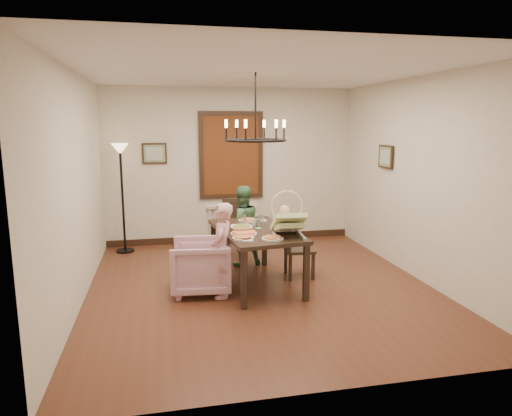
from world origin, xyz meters
name	(u,v)px	position (x,y,z in m)	size (l,w,h in m)	color
room_shell	(255,180)	(0.00, 0.37, 1.40)	(4.51, 5.00, 2.81)	#562D1D
dining_table	(256,236)	(-0.04, 0.11, 0.68)	(1.11, 1.74, 0.77)	black
chair_far	(235,229)	(-0.11, 1.38, 0.48)	(0.42, 0.42, 0.96)	black
chair_right	(299,246)	(0.63, 0.29, 0.45)	(0.40, 0.40, 0.91)	black
armchair	(201,266)	(-0.79, -0.02, 0.35)	(0.75, 0.76, 0.69)	#DDA9C2
elderly_woman	(222,258)	(-0.55, -0.24, 0.50)	(0.36, 0.24, 1.00)	pink
seated_man	(242,232)	(-0.07, 1.02, 0.51)	(0.50, 0.39, 1.03)	#467650
baby_bouncer	(288,221)	(0.28, -0.33, 0.97)	(0.43, 0.60, 0.40)	beige
salad_bowl	(241,228)	(-0.24, 0.05, 0.81)	(0.34, 0.34, 0.08)	white
pizza_platter	(244,233)	(-0.25, -0.13, 0.79)	(0.34, 0.34, 0.04)	tan
drinking_glass	(258,222)	(0.03, 0.27, 0.83)	(0.06, 0.06, 0.13)	silver
window_blinds	(231,155)	(0.00, 2.46, 1.60)	(1.00, 0.03, 1.40)	brown
radiator	(232,223)	(0.00, 2.48, 0.35)	(0.92, 0.12, 0.62)	silver
picture_back	(155,153)	(-1.35, 2.47, 1.65)	(0.42, 0.03, 0.36)	black
picture_right	(386,157)	(2.21, 0.90, 1.65)	(0.42, 0.03, 0.36)	black
floor_lamp	(123,200)	(-1.90, 2.15, 0.90)	(0.30, 0.30, 1.80)	black
chandelier	(255,140)	(-0.04, 0.11, 1.95)	(0.80, 0.80, 0.04)	black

